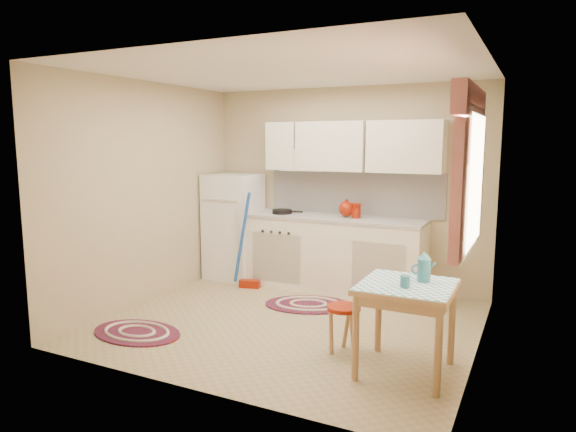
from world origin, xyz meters
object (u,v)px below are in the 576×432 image
at_px(base_cabinets, 332,255).
at_px(stool, 343,329).
at_px(table, 405,329).
at_px(fridge, 234,226).

height_order(base_cabinets, stool, base_cabinets).
height_order(table, stool, table).
bearing_deg(stool, fridge, 142.06).
distance_m(fridge, table, 3.35).
xyz_separation_m(base_cabinets, table, (1.37, -1.90, -0.08)).
bearing_deg(fridge, stool, -37.94).
distance_m(base_cabinets, table, 2.34).
bearing_deg(base_cabinets, table, -54.28).
relative_size(fridge, table, 1.94).
bearing_deg(table, base_cabinets, 125.72).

